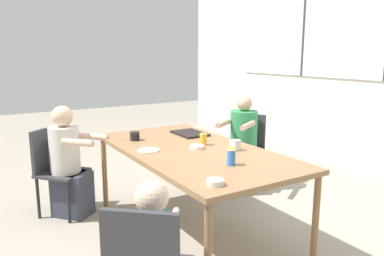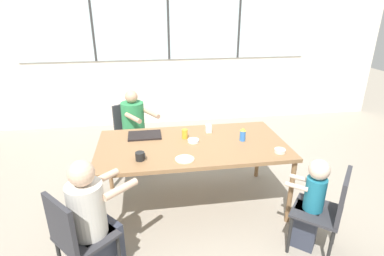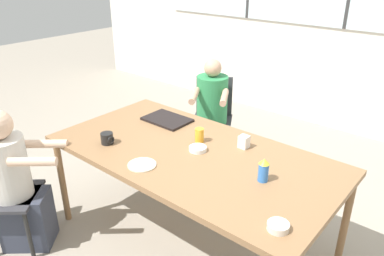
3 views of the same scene
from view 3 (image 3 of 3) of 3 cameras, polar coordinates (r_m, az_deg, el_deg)
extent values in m
plane|color=gray|center=(3.02, 0.00, -16.55)|extent=(16.00, 16.00, 0.00)
cube|color=silver|center=(4.76, 22.66, 15.77)|extent=(8.40, 0.06, 2.80)
cube|color=olive|center=(2.59, 0.00, -4.02)|extent=(2.01, 1.04, 0.04)
cylinder|color=olive|center=(3.18, -19.15, -7.68)|extent=(0.05, 0.05, 0.73)
cylinder|color=olive|center=(3.65, -6.77, -1.94)|extent=(0.05, 0.05, 0.73)
cylinder|color=olive|center=(2.79, 22.32, -13.17)|extent=(0.05, 0.05, 0.73)
cube|color=#333338|center=(3.91, 3.06, 1.01)|extent=(0.55, 0.55, 0.03)
cube|color=#333338|center=(4.00, 3.42, 4.96)|extent=(0.34, 0.23, 0.42)
cylinder|color=black|center=(3.84, 5.23, -3.13)|extent=(0.03, 0.03, 0.41)
cylinder|color=black|center=(3.87, 0.21, -2.77)|extent=(0.03, 0.03, 0.41)
cylinder|color=black|center=(4.15, 5.59, -0.95)|extent=(0.03, 0.03, 0.41)
cylinder|color=black|center=(4.18, 0.93, -0.64)|extent=(0.03, 0.03, 0.41)
cube|color=#333338|center=(3.04, -26.18, -9.30)|extent=(0.56, 0.56, 0.03)
cylinder|color=black|center=(3.22, -21.48, -11.02)|extent=(0.03, 0.03, 0.41)
cylinder|color=black|center=(2.97, -23.59, -14.77)|extent=(0.03, 0.03, 0.41)
cylinder|color=black|center=(3.35, -27.04, -10.64)|extent=(0.03, 0.03, 0.41)
cube|color=#333847|center=(3.91, 2.83, -2.33)|extent=(0.43, 0.46, 0.43)
cylinder|color=#2D844C|center=(3.78, 3.08, 4.32)|extent=(0.31, 0.31, 0.49)
sphere|color=tan|center=(3.68, 3.20, 9.13)|extent=(0.17, 0.17, 0.17)
cylinder|color=tan|center=(3.48, 4.95, 4.69)|extent=(0.23, 0.32, 0.06)
cylinder|color=tan|center=(3.51, 0.37, 4.96)|extent=(0.23, 0.32, 0.06)
cube|color=#333847|center=(3.11, -23.81, -12.54)|extent=(0.42, 0.42, 0.43)
cylinder|color=beige|center=(2.91, -26.33, -5.43)|extent=(0.28, 0.28, 0.45)
cylinder|color=#DBB293|center=(2.86, -21.42, -2.25)|extent=(0.27, 0.25, 0.06)
cylinder|color=#DBB293|center=(2.66, -23.13, -4.73)|extent=(0.27, 0.25, 0.06)
cube|color=black|center=(3.06, -3.82, 1.30)|extent=(0.37, 0.26, 0.02)
cylinder|color=black|center=(2.74, -12.82, -1.54)|extent=(0.09, 0.09, 0.08)
torus|color=black|center=(2.71, -12.24, -1.81)|extent=(0.01, 0.06, 0.06)
cylinder|color=blue|center=(2.28, 10.81, -6.65)|extent=(0.06, 0.06, 0.12)
cone|color=gold|center=(2.24, 10.96, -5.01)|extent=(0.07, 0.07, 0.03)
cylinder|color=gold|center=(2.69, 1.14, -1.10)|extent=(0.06, 0.06, 0.10)
cube|color=silver|center=(2.64, 7.91, -2.10)|extent=(0.07, 0.07, 0.09)
cylinder|color=white|center=(2.59, 0.88, -3.17)|extent=(0.12, 0.12, 0.03)
cylinder|color=silver|center=(1.95, 12.99, -14.41)|extent=(0.11, 0.11, 0.04)
cylinder|color=beige|center=(2.44, -7.63, -5.59)|extent=(0.18, 0.18, 0.01)
camera|label=1|loc=(1.27, 113.09, -31.60)|focal=35.00mm
camera|label=2|loc=(2.23, -83.13, 6.89)|focal=28.00mm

